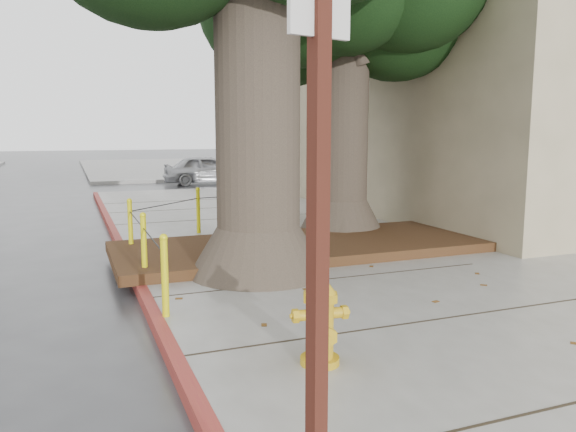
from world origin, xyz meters
name	(u,v)px	position (x,y,z in m)	size (l,w,h in m)	color
ground	(367,343)	(0.00, 0.00, 0.00)	(140.00, 140.00, 0.00)	#28282B
sidewalk_far	(217,166)	(6.00, 30.00, 0.07)	(16.00, 20.00, 0.15)	slate
curb_red	(143,293)	(-2.00, 2.50, 0.07)	(0.14, 26.00, 0.16)	maroon
planter_bed	(302,246)	(0.90, 3.90, 0.23)	(6.40, 2.60, 0.16)	black
building_corner	(525,37)	(10.00, 8.50, 5.00)	(12.00, 13.00, 10.00)	tan
building_side_white	(388,95)	(16.00, 26.00, 4.50)	(10.00, 10.00, 9.00)	silver
building_side_grey	(415,82)	(22.00, 32.00, 6.00)	(12.00, 14.00, 12.00)	slate
bollard_ring	(196,224)	(-0.87, 4.38, 0.66)	(3.79, 5.39, 0.95)	#D0C70B
fire_hydrant	(320,320)	(-0.84, -0.62, 0.56)	(0.45, 0.41, 0.85)	gold
signpost	(318,255)	(-1.95, -2.99, 1.72)	(0.27, 0.08, 2.77)	#471911
car_silver	(207,170)	(2.69, 18.59, 0.63)	(1.48, 3.69, 1.26)	#AEAFB3
car_red	(396,164)	(12.39, 19.10, 0.67)	(1.42, 4.08, 1.35)	maroon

